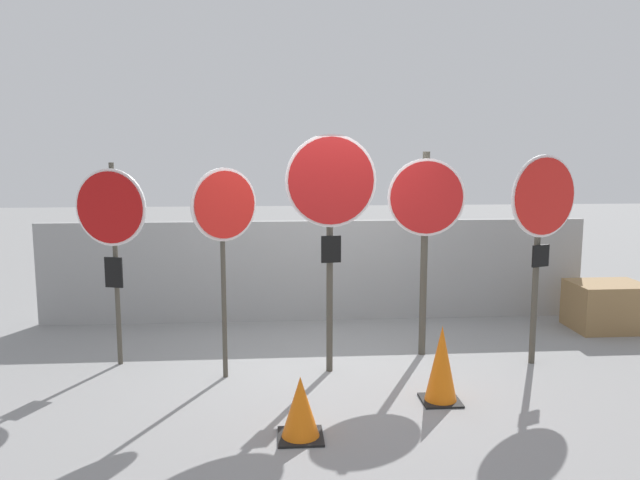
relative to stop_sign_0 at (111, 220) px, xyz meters
name	(u,v)px	position (x,y,z in m)	size (l,w,h in m)	color
ground_plane	(329,364)	(2.33, -0.15, -1.62)	(40.00, 40.00, 0.00)	gray
fence_back	(317,271)	(2.33, 1.72, -0.92)	(7.56, 0.12, 1.40)	gray
stop_sign_0	(111,220)	(0.00, 0.00, 0.00)	(0.80, 0.28, 2.23)	#474238
stop_sign_1	(224,218)	(1.24, -0.49, 0.06)	(0.63, 0.43, 2.19)	#474238
stop_sign_2	(331,201)	(2.32, -0.40, 0.23)	(0.95, 0.18, 2.53)	#474238
stop_sign_3	(426,216)	(3.44, 0.07, 0.01)	(0.87, 0.17, 2.34)	#474238
stop_sign_4	(542,213)	(4.61, -0.32, 0.07)	(0.83, 0.35, 2.31)	#474238
traffic_cone_0	(300,408)	(1.94, -1.91, -1.36)	(0.38, 0.38, 0.53)	black
traffic_cone_1	(441,364)	(3.29, -1.26, -1.25)	(0.36, 0.36, 0.74)	black
storage_crate	(607,306)	(6.13, 0.96, -1.31)	(0.93, 0.73, 0.62)	olive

